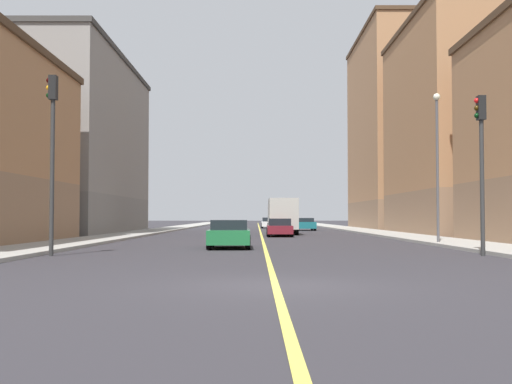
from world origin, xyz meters
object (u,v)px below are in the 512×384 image
Objects in this scene: box_truck at (283,215)px; traffic_light_left_near at (482,152)px; traffic_light_right_near at (53,140)px; street_lamp_left_near at (439,152)px; building_right_midblock at (80,146)px; building_left_mid at (456,128)px; car_red at (284,226)px; car_white at (270,223)px; building_left_far at (396,131)px; car_maroon at (281,228)px; car_green at (230,234)px; car_teal at (306,224)px.

traffic_light_left_near is at bearing -77.62° from box_truck.
street_lamp_left_near is (16.86, 9.20, 0.48)m from traffic_light_right_near.
building_right_midblock is 18.67m from box_truck.
building_left_mid reaches higher than car_red.
building_left_far is at bearing -18.86° from car_white.
building_left_far is at bearing 30.66° from building_right_midblock.
traffic_light_right_near is 24.48m from car_maroon.
building_right_midblock is at bearing 103.95° from traffic_light_right_near.
car_green is (-3.45, -24.05, -0.02)m from car_red.
building_left_mid is 2.73× the size of traffic_light_right_near.
building_left_far is 18.66m from car_white.
car_red is at bearing -102.95° from car_teal.
car_teal is 14.28m from box_truck.
building_left_far is at bearing 34.88° from car_teal.
car_teal is 0.55× the size of box_truck.
traffic_light_left_near is 11.60m from car_green.
traffic_light_right_near is 1.56× the size of car_green.
car_teal is (-11.05, -7.71, -10.66)m from building_left_far.
building_left_mid reaches higher than traffic_light_left_near.
traffic_light_right_near is at bearing -106.63° from car_teal.
car_green is (-2.83, -49.03, -0.01)m from car_white.
traffic_light_right_near reaches higher than traffic_light_left_near.
car_maroon is at bearing -27.50° from building_right_midblock.
traffic_light_right_near is 55.65m from car_white.
building_left_far is 5.26× the size of car_green.
car_teal is at bearing 127.44° from building_left_mid.
building_left_mid is at bearing 20.19° from car_maroon.
building_right_midblock is 18.87m from car_red.
traffic_light_right_near is at bearing -151.38° from street_lamp_left_near.
car_maroon is at bearing -94.35° from box_truck.
building_right_midblock reaches higher than car_white.
car_red is at bearing -4.65° from building_right_midblock.
building_left_far reaches higher than car_white.
building_left_mid is at bearing 51.68° from car_green.
car_red is (17.50, -1.42, -6.90)m from building_right_midblock.
traffic_light_right_near is 1.60× the size of car_teal.
building_right_midblock reaches higher than car_teal.
street_lamp_left_near is 1.82× the size of car_maroon.
building_right_midblock is 3.14× the size of street_lamp_left_near.
building_left_far is 2.96× the size of box_truck.
building_left_far is at bearing 64.62° from traffic_light_right_near.
car_red reaches higher than car_green.
box_truck is at bearing -88.86° from car_white.
car_white is (-14.50, 27.09, -7.94)m from building_left_mid.
car_teal is (3.44, -12.66, -0.00)m from car_white.
street_lamp_left_near is 1.78× the size of car_green.
building_right_midblock is at bearing 127.09° from traffic_light_left_near.
car_white is 32.39m from car_maroon.
car_green is at bearing 148.92° from traffic_light_left_near.
street_lamp_left_near is 20.54m from box_truck.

